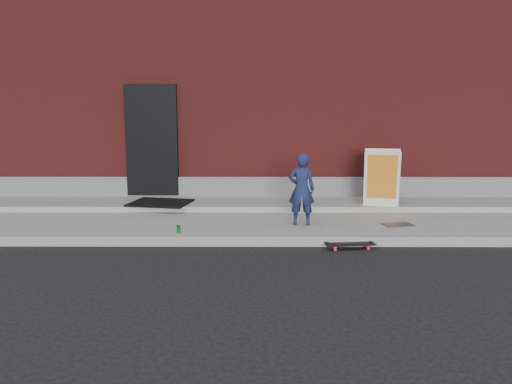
{
  "coord_description": "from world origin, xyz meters",
  "views": [
    {
      "loc": [
        -0.43,
        -7.19,
        2.01
      ],
      "look_at": [
        -0.47,
        0.8,
        0.69
      ],
      "focal_mm": 35.0,
      "sensor_mm": 36.0,
      "label": 1
    }
  ],
  "objects_px": {
    "skateboard": "(350,245)",
    "soda_can": "(178,229)",
    "child": "(301,189)",
    "pizza_sign": "(382,177)"
  },
  "relations": [
    {
      "from": "child",
      "to": "skateboard",
      "type": "bearing_deg",
      "value": 129.8
    },
    {
      "from": "child",
      "to": "skateboard",
      "type": "height_order",
      "value": "child"
    },
    {
      "from": "soda_can",
      "to": "child",
      "type": "bearing_deg",
      "value": 15.88
    },
    {
      "from": "pizza_sign",
      "to": "soda_can",
      "type": "bearing_deg",
      "value": -154.02
    },
    {
      "from": "child",
      "to": "soda_can",
      "type": "distance_m",
      "value": 2.07
    },
    {
      "from": "child",
      "to": "soda_can",
      "type": "bearing_deg",
      "value": 21.04
    },
    {
      "from": "soda_can",
      "to": "skateboard",
      "type": "bearing_deg",
      "value": -8.48
    },
    {
      "from": "skateboard",
      "to": "soda_can",
      "type": "distance_m",
      "value": 2.6
    },
    {
      "from": "child",
      "to": "pizza_sign",
      "type": "bearing_deg",
      "value": -138.56
    },
    {
      "from": "skateboard",
      "to": "soda_can",
      "type": "xyz_separation_m",
      "value": [
        -2.57,
        0.38,
        0.14
      ]
    }
  ]
}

